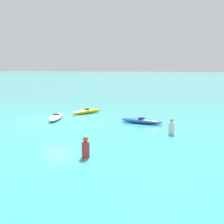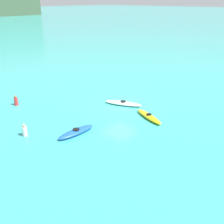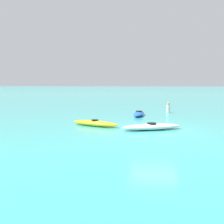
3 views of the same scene
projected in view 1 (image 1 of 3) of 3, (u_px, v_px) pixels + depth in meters
name	position (u px, v px, depth m)	size (l,w,h in m)	color
ground_plane	(58.00, 120.00, 19.54)	(600.00, 600.00, 0.00)	#38ADA8
kayak_yellow	(87.00, 111.00, 22.30)	(1.58, 3.01, 0.37)	yellow
kayak_white	(56.00, 117.00, 19.73)	(1.99, 3.23, 0.37)	white
kayak_blue	(141.00, 121.00, 18.22)	(2.88, 0.78, 0.37)	blue
person_near_shore	(171.00, 127.00, 15.14)	(0.45, 0.45, 0.88)	silver
person_by_kayaks	(86.00, 148.00, 11.17)	(0.45, 0.45, 0.88)	red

